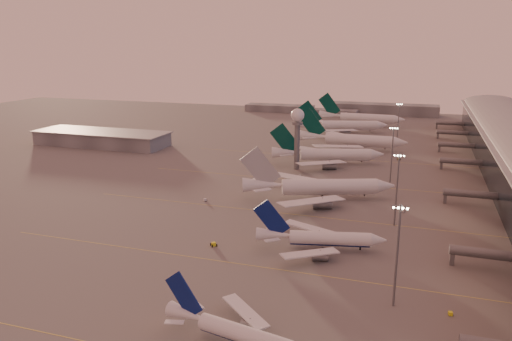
% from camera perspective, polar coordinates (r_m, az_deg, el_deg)
% --- Properties ---
extents(ground, '(700.00, 700.00, 0.00)m').
position_cam_1_polar(ground, '(139.15, -9.64, -11.25)').
color(ground, '#514F4F').
rests_on(ground, ground).
extents(taxiway_markings, '(180.00, 185.25, 0.02)m').
position_cam_1_polar(taxiway_markings, '(179.12, 7.50, -5.22)').
color(taxiway_markings, gold).
rests_on(taxiway_markings, ground).
extents(hangar, '(82.00, 27.00, 8.50)m').
position_cam_1_polar(hangar, '(313.45, -17.20, 3.56)').
color(hangar, slate).
rests_on(hangar, ground).
extents(radar_tower, '(6.40, 6.40, 31.10)m').
position_cam_1_polar(radar_tower, '(239.86, 4.75, 5.03)').
color(radar_tower, slate).
rests_on(radar_tower, ground).
extents(mast_a, '(3.60, 0.56, 25.00)m').
position_cam_1_polar(mast_a, '(119.31, 15.84, -8.87)').
color(mast_a, slate).
rests_on(mast_a, ground).
extents(mast_b, '(3.60, 0.56, 25.00)m').
position_cam_1_polar(mast_b, '(171.44, 15.81, -1.74)').
color(mast_b, slate).
rests_on(mast_b, ground).
extents(mast_c, '(3.60, 0.56, 25.00)m').
position_cam_1_polar(mast_c, '(225.07, 15.29, 2.08)').
color(mast_c, slate).
rests_on(mast_c, ground).
extents(mast_d, '(3.60, 0.56, 25.00)m').
position_cam_1_polar(mast_d, '(313.71, 15.95, 5.40)').
color(mast_d, slate).
rests_on(mast_d, ground).
extents(distant_horizon, '(165.00, 37.50, 9.00)m').
position_cam_1_polar(distant_horizon, '(442.59, 10.79, 6.88)').
color(distant_horizon, slate).
rests_on(distant_horizon, ground).
extents(narrowbody_near, '(33.73, 26.67, 13.30)m').
position_cam_1_polar(narrowbody_near, '(105.98, -2.45, -18.19)').
color(narrowbody_near, silver).
rests_on(narrowbody_near, ground).
extents(narrowbody_mid, '(38.73, 30.58, 15.33)m').
position_cam_1_polar(narrowbody_mid, '(150.03, 7.38, -7.91)').
color(narrowbody_mid, silver).
rests_on(narrowbody_mid, ground).
extents(widebody_white, '(58.14, 45.78, 21.38)m').
position_cam_1_polar(widebody_white, '(197.23, 7.25, -2.23)').
color(widebody_white, silver).
rests_on(widebody_white, ground).
extents(greentail_a, '(56.14, 44.67, 21.00)m').
position_cam_1_polar(greentail_a, '(255.19, 8.23, 1.55)').
color(greentail_a, silver).
rests_on(greentail_a, ground).
extents(greentail_b, '(63.40, 51.24, 23.04)m').
position_cam_1_polar(greentail_b, '(293.26, 10.91, 3.18)').
color(greentail_b, silver).
rests_on(greentail_b, ground).
extents(greentail_c, '(59.41, 47.31, 22.16)m').
position_cam_1_polar(greentail_c, '(346.75, 9.98, 4.90)').
color(greentail_c, silver).
rests_on(greentail_c, ground).
extents(greentail_d, '(64.48, 51.98, 23.41)m').
position_cam_1_polar(greentail_d, '(380.95, 11.93, 5.68)').
color(greentail_d, silver).
rests_on(greentail_d, ground).
extents(gsv_catering_a, '(4.63, 2.83, 3.53)m').
position_cam_1_polar(gsv_catering_a, '(124.45, 21.48, -14.46)').
color(gsv_catering_a, yellow).
rests_on(gsv_catering_a, ground).
extents(gsv_tug_mid, '(4.41, 4.46, 1.12)m').
position_cam_1_polar(gsv_tug_mid, '(152.96, -4.86, -8.42)').
color(gsv_tug_mid, yellow).
rests_on(gsv_tug_mid, ground).
extents(gsv_truck_b, '(6.28, 3.24, 2.42)m').
position_cam_1_polar(gsv_truck_b, '(155.78, 12.18, -8.01)').
color(gsv_truck_b, silver).
rests_on(gsv_truck_b, ground).
extents(gsv_truck_c, '(5.13, 5.17, 2.17)m').
position_cam_1_polar(gsv_truck_c, '(195.02, -5.72, -3.18)').
color(gsv_truck_c, silver).
rests_on(gsv_truck_c, ground).
extents(gsv_catering_b, '(5.61, 3.61, 4.25)m').
position_cam_1_polar(gsv_catering_b, '(189.16, 16.57, -3.96)').
color(gsv_catering_b, silver).
rests_on(gsv_catering_b, ground).
extents(gsv_tug_far, '(3.30, 4.07, 1.01)m').
position_cam_1_polar(gsv_tug_far, '(228.99, 5.01, -0.66)').
color(gsv_tug_far, silver).
rests_on(gsv_tug_far, ground).
extents(gsv_tug_hangar, '(3.96, 2.51, 1.10)m').
position_cam_1_polar(gsv_tug_hangar, '(272.50, 16.01, 1.28)').
color(gsv_tug_hangar, yellow).
rests_on(gsv_tug_hangar, ground).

